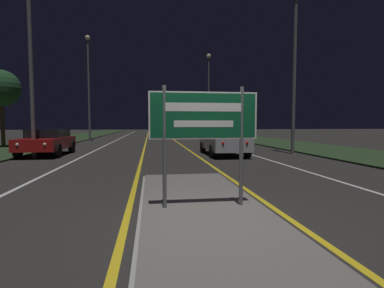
# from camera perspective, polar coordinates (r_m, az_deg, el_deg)

# --- Properties ---
(ground_plane) EXTENTS (160.00, 160.00, 0.00)m
(ground_plane) POSITION_cam_1_polar(r_m,az_deg,el_deg) (5.05, 3.26, -14.43)
(ground_plane) COLOR #282623
(median_island) EXTENTS (2.31, 7.08, 0.10)m
(median_island) POSITION_cam_1_polar(r_m,az_deg,el_deg) (5.54, 2.19, -12.34)
(median_island) COLOR #999993
(median_island) RESTS_ON ground_plane
(verge_left) EXTENTS (5.00, 100.00, 0.08)m
(verge_left) POSITION_cam_1_polar(r_m,az_deg,el_deg) (26.20, -26.97, 0.06)
(verge_left) COLOR #23381E
(verge_left) RESTS_ON ground_plane
(verge_right) EXTENTS (5.00, 100.00, 0.08)m
(verge_right) POSITION_cam_1_polar(r_m,az_deg,el_deg) (26.86, 14.97, 0.44)
(verge_right) COLOR #23381E
(verge_right) RESTS_ON ground_plane
(centre_line_yellow_left) EXTENTS (0.12, 70.00, 0.01)m
(centre_line_yellow_left) POSITION_cam_1_polar(r_m,az_deg,el_deg) (29.75, -8.68, 0.78)
(centre_line_yellow_left) COLOR gold
(centre_line_yellow_left) RESTS_ON ground_plane
(centre_line_yellow_right) EXTENTS (0.12, 70.00, 0.01)m
(centre_line_yellow_right) POSITION_cam_1_polar(r_m,az_deg,el_deg) (29.84, -3.51, 0.82)
(centre_line_yellow_right) COLOR gold
(centre_line_yellow_right) RESTS_ON ground_plane
(lane_line_white_left) EXTENTS (0.12, 70.00, 0.01)m
(lane_line_white_left) POSITION_cam_1_polar(r_m,az_deg,el_deg) (29.93, -14.16, 0.72)
(lane_line_white_left) COLOR silver
(lane_line_white_left) RESTS_ON ground_plane
(lane_line_white_right) EXTENTS (0.12, 70.00, 0.01)m
(lane_line_white_right) POSITION_cam_1_polar(r_m,az_deg,el_deg) (30.19, 1.90, 0.86)
(lane_line_white_right) COLOR silver
(lane_line_white_right) RESTS_ON ground_plane
(edge_line_white_left) EXTENTS (0.10, 70.00, 0.01)m
(edge_line_white_left) POSITION_cam_1_polar(r_m,az_deg,el_deg) (30.40, -19.78, 0.66)
(edge_line_white_left) COLOR silver
(edge_line_white_left) RESTS_ON ground_plane
(edge_line_white_right) EXTENTS (0.10, 70.00, 0.01)m
(edge_line_white_right) POSITION_cam_1_polar(r_m,az_deg,el_deg) (30.84, 7.40, 0.90)
(edge_line_white_right) COLOR silver
(edge_line_white_right) RESTS_ON ground_plane
(highway_sign) EXTENTS (1.93, 0.07, 2.15)m
(highway_sign) POSITION_cam_1_polar(r_m,az_deg,el_deg) (5.31, 2.24, 4.26)
(highway_sign) COLOR #56565B
(highway_sign) RESTS_ON median_island
(streetlight_left_near) EXTENTS (0.58, 0.58, 9.63)m
(streetlight_left_near) POSITION_cam_1_polar(r_m,az_deg,el_deg) (16.14, -28.60, 20.94)
(streetlight_left_near) COLOR #56565B
(streetlight_left_near) RESTS_ON ground_plane
(streetlight_left_far) EXTENTS (0.44, 0.44, 9.64)m
(streetlight_left_far) POSITION_cam_1_polar(r_m,az_deg,el_deg) (29.71, -19.11, 11.66)
(streetlight_left_far) COLOR #56565B
(streetlight_left_far) RESTS_ON ground_plane
(streetlight_right_near) EXTENTS (0.47, 0.47, 8.53)m
(streetlight_right_near) POSITION_cam_1_polar(r_m,az_deg,el_deg) (17.03, 18.98, 16.16)
(streetlight_right_near) COLOR #56565B
(streetlight_right_near) RESTS_ON ground_plane
(streetlight_right_far) EXTENTS (0.54, 0.54, 10.25)m
(streetlight_right_far) POSITION_cam_1_polar(r_m,az_deg,el_deg) (38.12, 3.18, 11.44)
(streetlight_right_far) COLOR #56565B
(streetlight_right_far) RESTS_ON ground_plane
(car_receding_0) EXTENTS (1.89, 4.23, 1.41)m
(car_receding_0) POSITION_cam_1_polar(r_m,az_deg,el_deg) (15.17, 6.07, 0.68)
(car_receding_0) COLOR #B7B7BC
(car_receding_0) RESTS_ON ground_plane
(car_receding_1) EXTENTS (2.00, 4.10, 1.50)m
(car_receding_1) POSITION_cam_1_polar(r_m,az_deg,el_deg) (28.48, 5.29, 2.27)
(car_receding_1) COLOR maroon
(car_receding_1) RESTS_ON ground_plane
(car_receding_2) EXTENTS (2.02, 4.35, 1.36)m
(car_receding_2) POSITION_cam_1_polar(r_m,az_deg,el_deg) (37.17, 2.81, 2.54)
(car_receding_2) COLOR maroon
(car_receding_2) RESTS_ON ground_plane
(car_receding_3) EXTENTS (2.02, 4.79, 1.34)m
(car_receding_3) POSITION_cam_1_polar(r_m,az_deg,el_deg) (43.78, -3.53, 2.73)
(car_receding_3) COLOR silver
(car_receding_3) RESTS_ON ground_plane
(car_approaching_0) EXTENTS (1.95, 4.11, 1.31)m
(car_approaching_0) POSITION_cam_1_polar(r_m,az_deg,el_deg) (16.71, -25.85, 0.49)
(car_approaching_0) COLOR maroon
(car_approaching_0) RESTS_ON ground_plane
(roadside_palm_left) EXTENTS (2.34, 2.34, 4.97)m
(roadside_palm_left) POSITION_cam_1_polar(r_m,az_deg,el_deg) (23.09, -32.58, 8.90)
(roadside_palm_left) COLOR #4C3823
(roadside_palm_left) RESTS_ON verge_left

